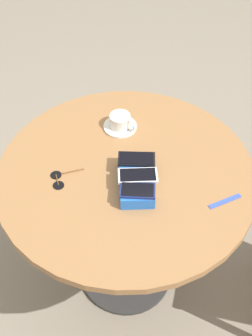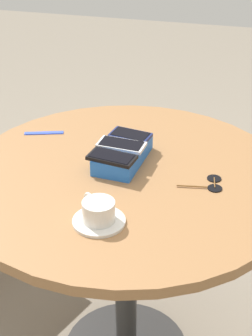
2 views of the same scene
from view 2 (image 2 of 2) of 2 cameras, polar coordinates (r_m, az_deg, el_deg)
round_table at (r=1.64m, az=0.00°, el=-4.27°), size 0.94×0.94×0.72m
phone_box at (r=1.63m, az=-0.34°, el=1.39°), size 0.23×0.13×0.05m
phone_navy at (r=1.67m, az=0.44°, el=3.35°), size 0.09×0.13×0.01m
phone_white at (r=1.62m, az=-0.48°, el=2.37°), size 0.08×0.14×0.01m
phone_black at (r=1.55m, az=-1.45°, el=1.10°), size 0.09×0.14×0.01m
saucer at (r=1.38m, az=-2.77°, el=-5.42°), size 0.13×0.13×0.01m
coffee_cup at (r=1.37m, az=-2.86°, el=-4.30°), size 0.09×0.09×0.05m
lanyard_strap at (r=1.82m, az=-8.33°, el=3.54°), size 0.05×0.12×0.00m
sunglasses at (r=1.55m, az=8.71°, el=-1.58°), size 0.09×0.12×0.01m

